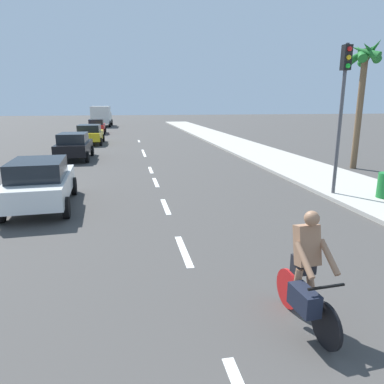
{
  "coord_description": "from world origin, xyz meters",
  "views": [
    {
      "loc": [
        -1.22,
        0.48,
        3.31
      ],
      "look_at": [
        0.41,
        9.15,
        1.1
      ],
      "focal_mm": 33.48,
      "sensor_mm": 36.0,
      "label": 1
    }
  ],
  "objects_px": {
    "parked_car_white": "(40,182)",
    "parked_car_red": "(97,126)",
    "parked_car_yellow": "(90,134)",
    "palm_tree_mid": "(365,68)",
    "cyclist": "(306,277)",
    "traffic_signal": "(343,93)",
    "delivery_truck": "(102,116)",
    "parked_car_black": "(74,145)"
  },
  "relations": [
    {
      "from": "parked_car_yellow",
      "to": "palm_tree_mid",
      "type": "distance_m",
      "value": 20.52
    },
    {
      "from": "cyclist",
      "to": "palm_tree_mid",
      "type": "distance_m",
      "value": 15.58
    },
    {
      "from": "parked_car_white",
      "to": "parked_car_yellow",
      "type": "bearing_deg",
      "value": 87.23
    },
    {
      "from": "palm_tree_mid",
      "to": "traffic_signal",
      "type": "bearing_deg",
      "value": -130.21
    },
    {
      "from": "parked_car_black",
      "to": "parked_car_yellow",
      "type": "height_order",
      "value": "same"
    },
    {
      "from": "parked_car_red",
      "to": "delivery_truck",
      "type": "distance_m",
      "value": 12.34
    },
    {
      "from": "parked_car_white",
      "to": "traffic_signal",
      "type": "bearing_deg",
      "value": -5.94
    },
    {
      "from": "parked_car_black",
      "to": "delivery_truck",
      "type": "height_order",
      "value": "delivery_truck"
    },
    {
      "from": "parked_car_white",
      "to": "palm_tree_mid",
      "type": "xyz_separation_m",
      "value": [
        14.3,
        4.51,
        4.1
      ]
    },
    {
      "from": "parked_car_yellow",
      "to": "parked_car_red",
      "type": "relative_size",
      "value": 1.13
    },
    {
      "from": "parked_car_red",
      "to": "palm_tree_mid",
      "type": "relative_size",
      "value": 0.63
    },
    {
      "from": "palm_tree_mid",
      "to": "traffic_signal",
      "type": "xyz_separation_m",
      "value": [
        -4.26,
        -5.04,
        -1.33
      ]
    },
    {
      "from": "delivery_truck",
      "to": "parked_car_red",
      "type": "bearing_deg",
      "value": -87.41
    },
    {
      "from": "cyclist",
      "to": "parked_car_red",
      "type": "xyz_separation_m",
      "value": [
        -5.46,
        36.16,
        0.01
      ]
    },
    {
      "from": "palm_tree_mid",
      "to": "cyclist",
      "type": "bearing_deg",
      "value": -127.01
    },
    {
      "from": "cyclist",
      "to": "traffic_signal",
      "type": "xyz_separation_m",
      "value": [
        4.79,
        6.97,
        2.78
      ]
    },
    {
      "from": "parked_car_white",
      "to": "parked_car_red",
      "type": "height_order",
      "value": "same"
    },
    {
      "from": "cyclist",
      "to": "parked_car_white",
      "type": "bearing_deg",
      "value": -59.12
    },
    {
      "from": "cyclist",
      "to": "traffic_signal",
      "type": "bearing_deg",
      "value": -128.65
    },
    {
      "from": "delivery_truck",
      "to": "traffic_signal",
      "type": "height_order",
      "value": "traffic_signal"
    },
    {
      "from": "parked_car_white",
      "to": "delivery_truck",
      "type": "height_order",
      "value": "delivery_truck"
    },
    {
      "from": "parked_car_white",
      "to": "parked_car_black",
      "type": "relative_size",
      "value": 1.02
    },
    {
      "from": "palm_tree_mid",
      "to": "parked_car_white",
      "type": "bearing_deg",
      "value": -162.5
    },
    {
      "from": "parked_car_white",
      "to": "palm_tree_mid",
      "type": "bearing_deg",
      "value": 14.56
    },
    {
      "from": "delivery_truck",
      "to": "palm_tree_mid",
      "type": "relative_size",
      "value": 1.0
    },
    {
      "from": "parked_car_yellow",
      "to": "traffic_signal",
      "type": "height_order",
      "value": "traffic_signal"
    },
    {
      "from": "parked_car_black",
      "to": "delivery_truck",
      "type": "bearing_deg",
      "value": 91.04
    },
    {
      "from": "delivery_truck",
      "to": "traffic_signal",
      "type": "bearing_deg",
      "value": -73.97
    },
    {
      "from": "traffic_signal",
      "to": "parked_car_yellow",
      "type": "bearing_deg",
      "value": 117.85
    },
    {
      "from": "parked_car_red",
      "to": "palm_tree_mid",
      "type": "height_order",
      "value": "palm_tree_mid"
    },
    {
      "from": "delivery_truck",
      "to": "cyclist",
      "type": "bearing_deg",
      "value": -81.43
    },
    {
      "from": "delivery_truck",
      "to": "traffic_signal",
      "type": "xyz_separation_m",
      "value": [
        10.38,
        -41.51,
        2.1
      ]
    },
    {
      "from": "cyclist",
      "to": "palm_tree_mid",
      "type": "height_order",
      "value": "palm_tree_mid"
    },
    {
      "from": "traffic_signal",
      "to": "parked_car_red",
      "type": "bearing_deg",
      "value": 109.35
    },
    {
      "from": "parked_car_yellow",
      "to": "palm_tree_mid",
      "type": "bearing_deg",
      "value": -43.58
    },
    {
      "from": "parked_car_white",
      "to": "parked_car_red",
      "type": "bearing_deg",
      "value": 87.48
    },
    {
      "from": "parked_car_black",
      "to": "palm_tree_mid",
      "type": "xyz_separation_m",
      "value": [
        14.55,
        -5.79,
        4.1
      ]
    },
    {
      "from": "parked_car_white",
      "to": "parked_car_yellow",
      "type": "height_order",
      "value": "same"
    },
    {
      "from": "traffic_signal",
      "to": "parked_car_white",
      "type": "bearing_deg",
      "value": 176.99
    },
    {
      "from": "parked_car_black",
      "to": "traffic_signal",
      "type": "bearing_deg",
      "value": -45.57
    },
    {
      "from": "parked_car_yellow",
      "to": "delivery_truck",
      "type": "height_order",
      "value": "delivery_truck"
    },
    {
      "from": "parked_car_yellow",
      "to": "parked_car_red",
      "type": "xyz_separation_m",
      "value": [
        -0.15,
        10.08,
        -0.01
      ]
    }
  ]
}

